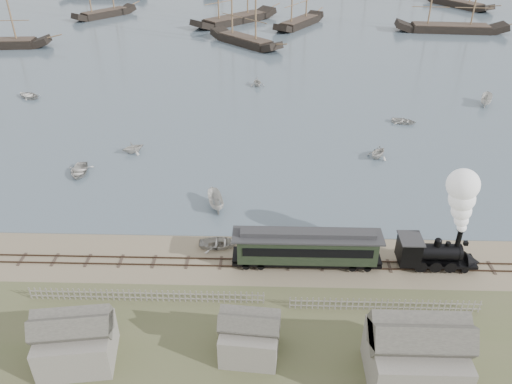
{
  "coord_description": "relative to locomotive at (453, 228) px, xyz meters",
  "views": [
    {
      "loc": [
        3.15,
        -36.73,
        28.51
      ],
      "look_at": [
        1.97,
        4.58,
        3.5
      ],
      "focal_mm": 35.0,
      "sensor_mm": 36.0,
      "label": 1
    }
  ],
  "objects": [
    {
      "name": "shed_right",
      "position": [
        -5.74,
        -12.0,
        -4.24
      ],
      "size": [
        6.0,
        5.0,
        5.1
      ],
      "primitive_type": null,
      "color": "gray",
      "rests_on": "ground"
    },
    {
      "name": "rowboat_2",
      "position": [
        -21.06,
        9.03,
        -3.44
      ],
      "size": [
        4.09,
        2.47,
        1.48
      ],
      "primitive_type": "imported",
      "rotation": [
        0.0,
        0.0,
        3.43
      ],
      "color": "beige",
      "rests_on": "harbor_water"
    },
    {
      "name": "rowboat_1",
      "position": [
        -32.74,
        21.51,
        -3.44
      ],
      "size": [
        3.59,
        3.69,
        1.48
      ],
      "primitive_type": "imported",
      "rotation": [
        0.0,
        0.0,
        2.17
      ],
      "color": "beige",
      "rests_on": "harbor_water"
    },
    {
      "name": "shed_mid",
      "position": [
        -16.74,
        -10.0,
        -4.24
      ],
      "size": [
        4.0,
        3.5,
        3.6
      ],
      "primitive_type": null,
      "color": "gray",
      "rests_on": "ground"
    },
    {
      "name": "locomotive",
      "position": [
        0.0,
        0.0,
        0.0
      ],
      "size": [
        7.37,
        2.75,
        9.19
      ],
      "color": "black",
      "rests_on": "ground"
    },
    {
      "name": "picket_fence_west",
      "position": [
        -25.24,
        -5.0,
        -4.24
      ],
      "size": [
        19.0,
        0.1,
        1.2
      ],
      "primitive_type": null,
      "color": "gray",
      "rests_on": "ground"
    },
    {
      "name": "rowboat_6",
      "position": [
        -54.33,
        40.58,
        -3.78
      ],
      "size": [
        4.39,
        4.78,
        0.81
      ],
      "primitive_type": "imported",
      "rotation": [
        0.0,
        0.0,
        4.17
      ],
      "color": "beige",
      "rests_on": "harbor_water"
    },
    {
      "name": "rowboat_4",
      "position": [
        -2.06,
        20.98,
        -3.39
      ],
      "size": [
        3.98,
        3.91,
        1.59
      ],
      "primitive_type": "imported",
      "rotation": [
        0.0,
        0.0,
        5.62
      ],
      "color": "beige",
      "rests_on": "harbor_water"
    },
    {
      "name": "rowboat_5",
      "position": [
        17.86,
        39.43,
        -3.39
      ],
      "size": [
        4.37,
        3.13,
        1.58
      ],
      "primitive_type": "imported",
      "rotation": [
        0.0,
        0.0,
        2.7
      ],
      "color": "beige",
      "rests_on": "harbor_water"
    },
    {
      "name": "rail_track",
      "position": [
        -18.74,
        0.0,
        -4.2
      ],
      "size": [
        120.0,
        1.8,
        0.16
      ],
      "color": "#3C2B20",
      "rests_on": "ground"
    },
    {
      "name": "beached_dinghy",
      "position": [
        -20.13,
        2.44,
        -3.87
      ],
      "size": [
        2.82,
        3.78,
        0.75
      ],
      "primitive_type": "imported",
      "rotation": [
        0.0,
        0.0,
        1.64
      ],
      "color": "beige",
      "rests_on": "ground"
    },
    {
      "name": "picket_fence_east",
      "position": [
        -6.24,
        -5.5,
        -4.24
      ],
      "size": [
        15.0,
        0.1,
        1.2
      ],
      "primitive_type": null,
      "color": "gray",
      "rests_on": "ground"
    },
    {
      "name": "passenger_coach",
      "position": [
        -12.15,
        0.0,
        -2.25
      ],
      "size": [
        12.95,
        2.5,
        3.14
      ],
      "color": "black",
      "rests_on": "ground"
    },
    {
      "name": "rowboat_0",
      "position": [
        -37.75,
        15.79,
        -3.76
      ],
      "size": [
        4.42,
        3.43,
        0.84
      ],
      "primitive_type": "imported",
      "rotation": [
        0.0,
        0.0,
        0.14
      ],
      "color": "beige",
      "rests_on": "harbor_water"
    },
    {
      "name": "rowboat_3",
      "position": [
        3.59,
        31.85,
        -3.83
      ],
      "size": [
        3.47,
        4.05,
        0.71
      ],
      "primitive_type": "imported",
      "rotation": [
        0.0,
        0.0,
        1.22
      ],
      "color": "beige",
      "rests_on": "harbor_water"
    },
    {
      "name": "ground",
      "position": [
        -18.74,
        2.0,
        -4.24
      ],
      "size": [
        600.0,
        600.0,
        0.0
      ],
      "primitive_type": "plane",
      "color": "gray",
      "rests_on": "ground"
    },
    {
      "name": "shed_left",
      "position": [
        -28.74,
        -11.0,
        -4.24
      ],
      "size": [
        5.0,
        4.0,
        4.1
      ],
      "primitive_type": null,
      "color": "gray",
      "rests_on": "ground"
    },
    {
      "name": "rowboat_7",
      "position": [
        -17.7,
        47.08,
        -3.44
      ],
      "size": [
        3.36,
        3.09,
        1.49
      ],
      "primitive_type": "imported",
      "rotation": [
        0.0,
        0.0,
        0.27
      ],
      "color": "beige",
      "rests_on": "harbor_water"
    }
  ]
}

